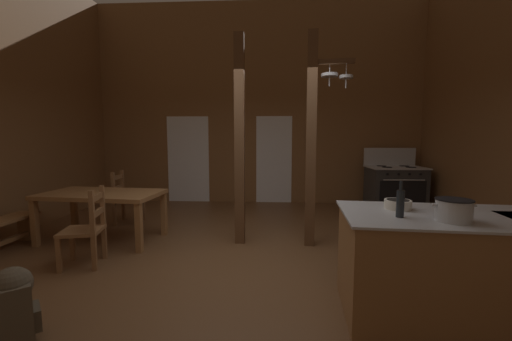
{
  "coord_description": "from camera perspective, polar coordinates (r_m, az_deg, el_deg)",
  "views": [
    {
      "loc": [
        0.36,
        -3.59,
        1.56
      ],
      "look_at": [
        0.11,
        0.82,
        1.08
      ],
      "focal_mm": 21.82,
      "sensor_mm": 36.0,
      "label": 1
    }
  ],
  "objects": [
    {
      "name": "bottle_tall_on_counter",
      "position": [
        2.77,
        24.95,
        -5.4
      ],
      "size": [
        0.06,
        0.06,
        0.3
      ],
      "color": "#1E2328",
      "rests_on": "kitchen_island"
    },
    {
      "name": "dining_table",
      "position": [
        5.21,
        -26.39,
        -4.56
      ],
      "size": [
        1.77,
        1.04,
        0.74
      ],
      "color": "olive",
      "rests_on": "ground_plane"
    },
    {
      "name": "backpack",
      "position": [
        3.12,
        -37.97,
        -18.7
      ],
      "size": [
        0.39,
        0.38,
        0.6
      ],
      "color": "#4C4233",
      "rests_on": "ground_plane"
    },
    {
      "name": "ladderback_chair_by_post",
      "position": [
        6.15,
        -22.73,
        -4.72
      ],
      "size": [
        0.47,
        0.47,
        0.95
      ],
      "color": "brown",
      "rests_on": "ground_plane"
    },
    {
      "name": "support_post_with_pot_rack",
      "position": [
        4.46,
        10.47,
        6.55
      ],
      "size": [
        0.64,
        0.25,
        3.0
      ],
      "color": "brown",
      "rests_on": "ground_plane"
    },
    {
      "name": "wall_back",
      "position": [
        7.5,
        0.43,
        12.0
      ],
      "size": [
        8.31,
        0.14,
        4.65
      ],
      "primitive_type": "cube",
      "color": "brown",
      "rests_on": "ground_plane"
    },
    {
      "name": "ladderback_chair_near_window",
      "position": [
        4.35,
        -28.65,
        -9.38
      ],
      "size": [
        0.53,
        0.53,
        0.95
      ],
      "color": "brown",
      "rests_on": "ground_plane"
    },
    {
      "name": "kitchen_island",
      "position": [
        3.3,
        34.95,
        -14.53
      ],
      "size": [
        2.23,
        1.13,
        0.91
      ],
      "color": "olive",
      "rests_on": "ground_plane"
    },
    {
      "name": "mixing_bowl_on_counter",
      "position": [
        3.1,
        24.56,
        -5.66
      ],
      "size": [
        0.23,
        0.23,
        0.08
      ],
      "color": "silver",
      "rests_on": "kitchen_island"
    },
    {
      "name": "glazed_panel_back_right",
      "position": [
        7.4,
        3.31,
        1.98
      ],
      "size": [
        0.84,
        0.01,
        2.05
      ],
      "primitive_type": "cube",
      "color": "white",
      "rests_on": "ground_plane"
    },
    {
      "name": "stove_range",
      "position": [
        7.33,
        24.1,
        -2.85
      ],
      "size": [
        1.17,
        0.85,
        1.32
      ],
      "color": "#303030",
      "rests_on": "ground_plane"
    },
    {
      "name": "stockpot_on_counter",
      "position": [
        2.85,
        32.5,
        -6.14
      ],
      "size": [
        0.34,
        0.27,
        0.17
      ],
      "color": "#B7BABF",
      "rests_on": "kitchen_island"
    },
    {
      "name": "glazed_door_back_left",
      "position": [
        7.68,
        -12.32,
        2.0
      ],
      "size": [
        1.0,
        0.01,
        2.05
      ],
      "primitive_type": "cube",
      "color": "white",
      "rests_on": "ground_plane"
    },
    {
      "name": "ground_plane",
      "position": [
        3.95,
        -2.4,
        -17.9
      ],
      "size": [
        8.31,
        8.38,
        0.1
      ],
      "primitive_type": "cube",
      "color": "brown"
    },
    {
      "name": "support_post_center",
      "position": [
        4.5,
        -3.03,
        5.39
      ],
      "size": [
        0.14,
        0.14,
        3.0
      ],
      "color": "brown",
      "rests_on": "ground_plane"
    }
  ]
}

